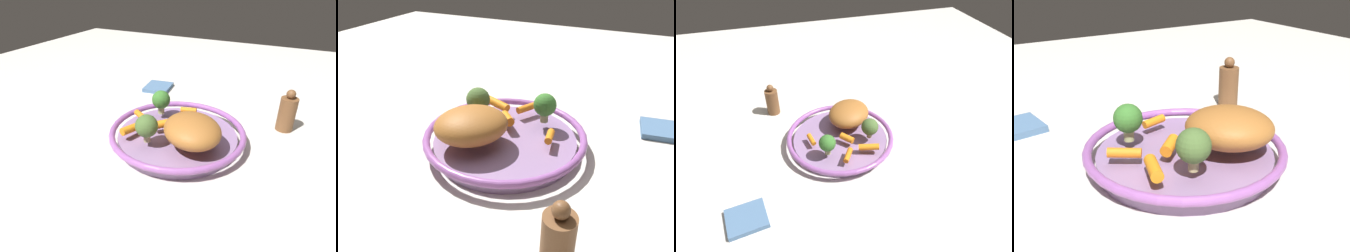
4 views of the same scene
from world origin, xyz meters
TOP-DOWN VIEW (x-y plane):
  - ground_plane at (0.00, 0.00)m, footprint 2.38×2.38m
  - serving_bowl at (0.00, 0.00)m, footprint 0.35×0.35m
  - roast_chicken_piece at (0.05, 0.06)m, footprint 0.20×0.20m
  - baby_carrot_back at (-0.01, -0.11)m, footprint 0.04×0.06m
  - baby_carrot_right at (-0.10, -0.01)m, footprint 0.02×0.05m
  - baby_carrot_near_rim at (0.06, -0.10)m, footprint 0.07×0.04m
  - baby_carrot_center at (0.01, -0.04)m, footprint 0.05×0.05m
  - broccoli_floret_mid at (0.09, -0.04)m, footprint 0.05×0.05m
  - broccoli_floret_large at (-0.06, -0.08)m, footprint 0.05×0.05m
  - pepper_mill at (-0.19, 0.24)m, footprint 0.05×0.05m
  - dish_towel at (-0.31, -0.22)m, footprint 0.11×0.10m

SIDE VIEW (x-z plane):
  - ground_plane at x=0.00m, z-range 0.00..0.00m
  - dish_towel at x=-0.31m, z-range 0.00..0.01m
  - serving_bowl at x=0.00m, z-range 0.00..0.04m
  - baby_carrot_right at x=-0.10m, z-range 0.04..0.06m
  - baby_carrot_back at x=-0.01m, z-range 0.04..0.06m
  - baby_carrot_near_rim at x=0.06m, z-range 0.04..0.06m
  - pepper_mill at x=-0.19m, z-range -0.01..0.11m
  - baby_carrot_center at x=0.01m, z-range 0.04..0.06m
  - roast_chicken_piece at x=0.05m, z-range 0.04..0.11m
  - broccoli_floret_large at x=-0.06m, z-range 0.05..0.12m
  - broccoli_floret_mid at x=0.09m, z-range 0.05..0.12m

